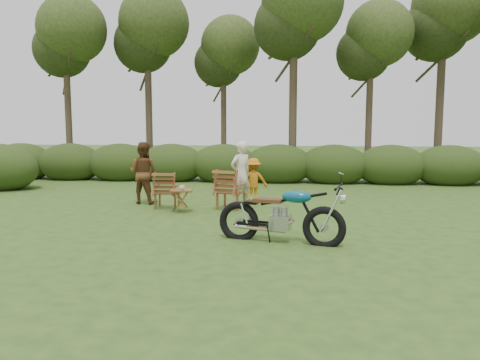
# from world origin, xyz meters

# --- Properties ---
(ground) EXTENTS (80.00, 80.00, 0.00)m
(ground) POSITION_xyz_m (0.00, 0.00, 0.00)
(ground) COLOR #284818
(ground) RESTS_ON ground
(tree_line) EXTENTS (22.52, 11.62, 8.14)m
(tree_line) POSITION_xyz_m (0.50, 9.74, 3.81)
(tree_line) COLOR #3D3221
(tree_line) RESTS_ON ground
(motorcycle) EXTENTS (2.30, 1.28, 1.24)m
(motorcycle) POSITION_xyz_m (0.33, 0.08, 0.00)
(motorcycle) COLOR #0D87AF
(motorcycle) RESTS_ON ground
(lawn_chair_right) EXTENTS (0.84, 0.84, 0.99)m
(lawn_chair_right) POSITION_xyz_m (-0.98, 3.27, 0.00)
(lawn_chair_right) COLOR brown
(lawn_chair_right) RESTS_ON ground
(lawn_chair_left) EXTENTS (0.65, 0.65, 0.92)m
(lawn_chair_left) POSITION_xyz_m (-2.58, 3.21, 0.00)
(lawn_chair_left) COLOR #592B16
(lawn_chair_left) RESTS_ON ground
(side_table) EXTENTS (0.59, 0.53, 0.54)m
(side_table) POSITION_xyz_m (-2.09, 2.69, 0.27)
(side_table) COLOR brown
(side_table) RESTS_ON ground
(cup) EXTENTS (0.17, 0.17, 0.11)m
(cup) POSITION_xyz_m (-2.08, 2.69, 0.60)
(cup) COLOR beige
(cup) RESTS_ON side_table
(adult_a) EXTENTS (0.71, 0.71, 1.66)m
(adult_a) POSITION_xyz_m (-0.79, 3.78, 0.00)
(adult_a) COLOR beige
(adult_a) RESTS_ON ground
(adult_b) EXTENTS (0.90, 0.76, 1.63)m
(adult_b) POSITION_xyz_m (-3.39, 3.82, 0.00)
(adult_b) COLOR #563218
(adult_b) RESTS_ON ground
(child) EXTENTS (0.85, 0.60, 1.20)m
(child) POSITION_xyz_m (-0.51, 4.30, 0.00)
(child) COLOR #BF6E11
(child) RESTS_ON ground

